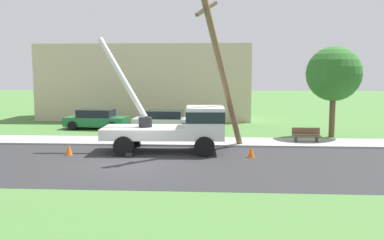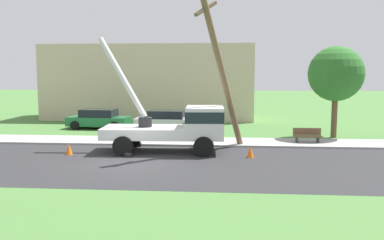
{
  "view_description": "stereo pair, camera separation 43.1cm",
  "coord_description": "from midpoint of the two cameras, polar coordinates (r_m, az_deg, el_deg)",
  "views": [
    {
      "loc": [
        3.87,
        -18.44,
        4.17
      ],
      "look_at": [
        2.48,
        3.79,
        1.56
      ],
      "focal_mm": 39.08,
      "sensor_mm": 36.0,
      "label": 1
    },
    {
      "loc": [
        4.3,
        -18.41,
        4.17
      ],
      "look_at": [
        2.48,
        3.79,
        1.56
      ],
      "focal_mm": 39.08,
      "sensor_mm": 36.0,
      "label": 2
    }
  ],
  "objects": [
    {
      "name": "park_bench",
      "position": [
        25.01,
        15.93,
        -2.09
      ],
      "size": [
        1.6,
        0.45,
        0.9
      ],
      "color": "brown",
      "rests_on": "ground"
    },
    {
      "name": "utility_truck",
      "position": [
        21.52,
        -1.13,
        -0.68
      ],
      "size": [
        6.85,
        3.21,
        5.98
      ],
      "color": "silver",
      "rests_on": "ground"
    },
    {
      "name": "sidewalk_strip",
      "position": [
        24.86,
        -4.85,
        -2.87
      ],
      "size": [
        80.0,
        2.77,
        0.1
      ],
      "primitive_type": "cube",
      "color": "#9E9E99",
      "rests_on": "ground"
    },
    {
      "name": "traffic_cone_ahead",
      "position": [
        20.48,
        8.57,
        -4.33
      ],
      "size": [
        0.36,
        0.36,
        0.56
      ],
      "primitive_type": "cone",
      "color": "orange",
      "rests_on": "ground"
    },
    {
      "name": "traffic_cone_behind",
      "position": [
        21.79,
        -15.9,
        -3.85
      ],
      "size": [
        0.36,
        0.36,
        0.56
      ],
      "primitive_type": "cone",
      "color": "orange",
      "rests_on": "ground"
    },
    {
      "name": "parked_sedan_silver",
      "position": [
        29.49,
        -3.05,
        -0.05
      ],
      "size": [
        4.45,
        2.11,
        1.42
      ],
      "color": "#B7B7BF",
      "rests_on": "ground"
    },
    {
      "name": "leaning_utility_pole",
      "position": [
        21.71,
        4.62,
        6.79
      ],
      "size": [
        2.59,
        3.81,
        8.27
      ],
      "color": "brown",
      "rests_on": "ground"
    },
    {
      "name": "parked_sedan_green",
      "position": [
        31.09,
        -12.21,
        0.16
      ],
      "size": [
        4.51,
        2.2,
        1.42
      ],
      "color": "#1E6638",
      "rests_on": "ground"
    },
    {
      "name": "lowrise_building_backdrop",
      "position": [
        37.4,
        -5.4,
        5.18
      ],
      "size": [
        18.0,
        6.0,
        6.4
      ],
      "primitive_type": "cube",
      "color": "#C6B293",
      "rests_on": "ground"
    },
    {
      "name": "road_asphalt",
      "position": [
        19.33,
        -7.68,
        -5.82
      ],
      "size": [
        80.0,
        8.72,
        0.01
      ],
      "primitive_type": "cube",
      "color": "#2B2B2D",
      "rests_on": "ground"
    },
    {
      "name": "roadside_tree_near",
      "position": [
        27.6,
        19.47,
        5.92
      ],
      "size": [
        3.42,
        3.42,
        5.71
      ],
      "color": "brown",
      "rests_on": "ground"
    },
    {
      "name": "ground_plane",
      "position": [
        30.98,
        -2.95,
        -1.05
      ],
      "size": [
        120.0,
        120.0,
        0.0
      ],
      "primitive_type": "plane",
      "color": "#477538"
    }
  ]
}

